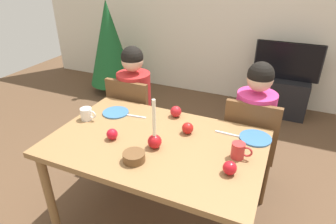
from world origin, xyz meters
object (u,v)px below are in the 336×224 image
object	(u,v)px
dining_table	(156,151)
tv	(288,61)
plate_right	(255,138)
christmas_tree	(109,43)
mug_right	(239,151)
candle_centerpiece	(155,138)
mug_left	(87,114)
person_left_child	(135,110)
plate_left	(116,112)
apple_far_edge	(188,128)
chair_left	(134,117)
chair_right	(250,142)
apple_by_left_plate	(112,134)
tv_stand	(281,96)
apple_near_candle	(176,111)
person_right_child	(251,134)
bowl_walnuts	(134,157)
apple_by_right_mug	(230,168)

from	to	relation	value
dining_table	tv	size ratio (longest dim) A/B	1.77
plate_right	christmas_tree	bearing A→B (deg)	143.32
christmas_tree	mug_right	distance (m)	3.02
candle_centerpiece	mug_left	distance (m)	0.64
person_left_child	christmas_tree	size ratio (longest dim) A/B	0.82
christmas_tree	plate_left	distance (m)	2.21
apple_far_edge	chair_left	bearing A→B (deg)	147.84
dining_table	tv	xyz separation A→B (m)	(0.69, 2.30, 0.04)
person_left_child	tv	world-z (taller)	person_left_child
candle_centerpiece	chair_right	bearing A→B (deg)	52.89
tv	apple_by_left_plate	bearing A→B (deg)	-111.85
chair_right	apple_far_edge	bearing A→B (deg)	-131.41
dining_table	tv_stand	distance (m)	2.44
chair_left	mug_right	bearing A→B (deg)	-28.24
mug_left	mug_right	xyz separation A→B (m)	(1.13, -0.02, 0.00)
apple_near_candle	candle_centerpiece	bearing A→B (deg)	-85.48
person_right_child	candle_centerpiece	distance (m)	0.91
person_left_child	plate_right	world-z (taller)	person_left_child
bowl_walnuts	apple_far_edge	bearing A→B (deg)	66.45
person_left_child	tv_stand	bearing A→B (deg)	53.82
plate_left	apple_near_candle	distance (m)	0.47
dining_table	plate_right	size ratio (longest dim) A/B	6.63
plate_left	apple_far_edge	xyz separation A→B (m)	(0.62, -0.05, 0.03)
tv_stand	apple_far_edge	world-z (taller)	apple_far_edge
bowl_walnuts	apple_near_candle	bearing A→B (deg)	88.40
mug_left	apple_by_left_plate	distance (m)	0.36
chair_left	apple_far_edge	distance (m)	0.86
dining_table	apple_far_edge	world-z (taller)	apple_far_edge
chair_left	apple_far_edge	xyz separation A→B (m)	(0.69, -0.43, 0.28)
person_left_child	tv_stand	xyz separation A→B (m)	(1.21, 1.66, -0.33)
mug_right	apple_near_candle	bearing A→B (deg)	148.74
tv_stand	bowl_walnuts	xyz separation A→B (m)	(-0.71, -2.54, 0.54)
plate_right	mug_right	distance (m)	0.27
chair_right	person_left_child	size ratio (longest dim) A/B	0.77
plate_left	apple_by_right_mug	bearing A→B (deg)	-20.05
chair_left	christmas_tree	world-z (taller)	christmas_tree
apple_by_right_mug	plate_right	bearing A→B (deg)	79.43
plate_right	apple_by_right_mug	bearing A→B (deg)	-100.57
chair_left	tv	size ratio (longest dim) A/B	1.14
plate_right	bowl_walnuts	world-z (taller)	bowl_walnuts
dining_table	apple_near_candle	world-z (taller)	apple_near_candle
plate_right	mug_left	size ratio (longest dim) A/B	1.65
tv_stand	plate_left	distance (m)	2.42
mug_left	apple_far_edge	distance (m)	0.76
dining_table	apple_far_edge	bearing A→B (deg)	48.18
christmas_tree	mug_right	bearing A→B (deg)	-41.29
apple_near_candle	apple_far_edge	xyz separation A→B (m)	(0.17, -0.19, -0.00)
person_right_child	apple_by_right_mug	size ratio (longest dim) A/B	14.71
chair_left	bowl_walnuts	bearing A→B (deg)	-59.32
chair_right	mug_right	xyz separation A→B (m)	(-0.01, -0.57, 0.29)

